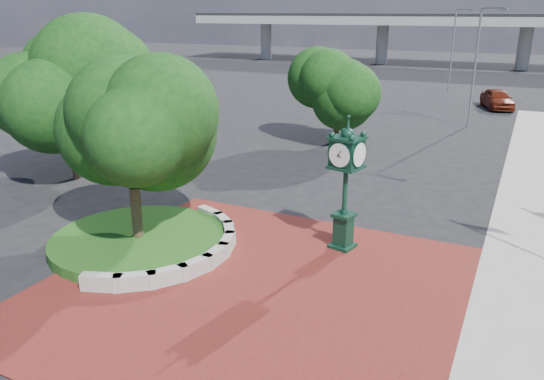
{
  "coord_description": "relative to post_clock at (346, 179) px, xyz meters",
  "views": [
    {
      "loc": [
        6.76,
        -13.36,
        7.94
      ],
      "look_at": [
        -0.48,
        1.5,
        2.31
      ],
      "focal_mm": 35.0,
      "sensor_mm": 36.0,
      "label": 1
    }
  ],
  "objects": [
    {
      "name": "tree_northwest",
      "position": [
        -14.55,
        2.0,
        1.57
      ],
      "size": [
        5.6,
        5.6,
        6.93
      ],
      "color": "#38281C",
      "rests_on": "ground"
    },
    {
      "name": "parked_car",
      "position": [
        2.69,
        32.31,
        -1.72
      ],
      "size": [
        3.44,
        5.25,
        1.66
      ],
      "primitive_type": "imported",
      "rotation": [
        0.0,
        0.0,
        0.33
      ],
      "color": "#5C1B0D",
      "rests_on": "ground"
    },
    {
      "name": "ground",
      "position": [
        -1.55,
        -3.0,
        -2.55
      ],
      "size": [
        200.0,
        200.0,
        0.0
      ],
      "primitive_type": "plane",
      "color": "black",
      "rests_on": "ground"
    },
    {
      "name": "plaza",
      "position": [
        -1.55,
        -4.0,
        -2.53
      ],
      "size": [
        12.0,
        12.0,
        0.04
      ],
      "primitive_type": "cube",
      "color": "maroon",
      "rests_on": "ground"
    },
    {
      "name": "post_clock",
      "position": [
        0.0,
        0.0,
        0.0
      ],
      "size": [
        1.13,
        1.13,
        4.65
      ],
      "color": "black",
      "rests_on": "ground"
    },
    {
      "name": "grass_bed",
      "position": [
        -6.55,
        -3.0,
        -2.35
      ],
      "size": [
        6.1,
        6.1,
        0.4
      ],
      "primitive_type": "cylinder",
      "color": "#134413",
      "rests_on": "ground"
    },
    {
      "name": "tree_planter",
      "position": [
        -6.55,
        -3.0,
        1.17
      ],
      "size": [
        5.2,
        5.2,
        6.33
      ],
      "color": "#38281C",
      "rests_on": "ground"
    },
    {
      "name": "street_lamp_far",
      "position": [
        -2.33,
        40.72,
        2.18
      ],
      "size": [
        1.76,
        0.7,
        8.08
      ],
      "color": "slate",
      "rests_on": "ground"
    },
    {
      "name": "tree_street",
      "position": [
        -5.55,
        15.0,
        0.69
      ],
      "size": [
        4.4,
        4.4,
        5.45
      ],
      "color": "#38281C",
      "rests_on": "ground"
    },
    {
      "name": "planter_wall",
      "position": [
        -4.25,
        -3.0,
        -2.28
      ],
      "size": [
        2.96,
        6.77,
        0.54
      ],
      "color": "#9E9B93",
      "rests_on": "ground"
    },
    {
      "name": "street_lamp_near",
      "position": [
        1.6,
        23.64,
        2.21
      ],
      "size": [
        1.76,
        0.76,
        8.12
      ],
      "color": "slate",
      "rests_on": "ground"
    },
    {
      "name": "overpass",
      "position": [
        -1.76,
        67.0,
        3.99
      ],
      "size": [
        90.0,
        12.0,
        7.5
      ],
      "color": "#9E9B93",
      "rests_on": "ground"
    }
  ]
}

